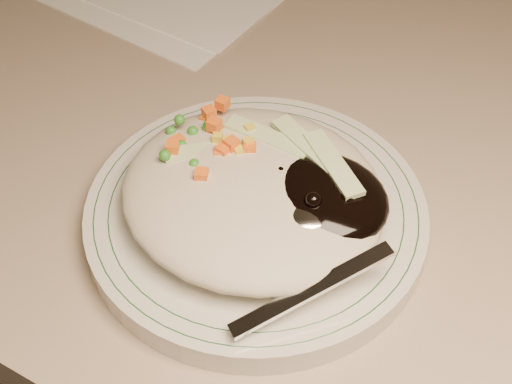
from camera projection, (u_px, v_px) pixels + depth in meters
The scene contains 4 objects.
desk at pixel (382, 264), 0.76m from camera, with size 1.40×0.70×0.74m.
plate at pixel (256, 216), 0.53m from camera, with size 0.25×0.25×0.02m, color silver.
plate_rim at pixel (256, 207), 0.52m from camera, with size 0.24×0.24×0.00m.
meal at pixel (261, 189), 0.51m from camera, with size 0.21×0.19×0.05m.
Camera 1 is at (0.11, 0.91, 1.15)m, focal length 50.00 mm.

